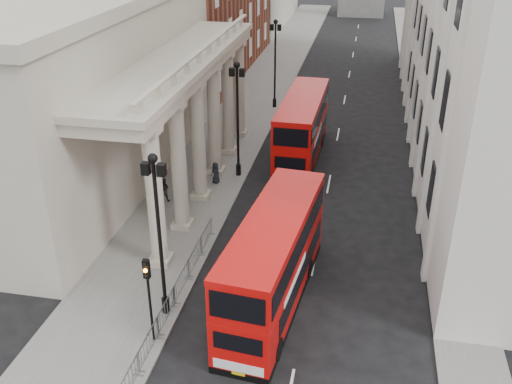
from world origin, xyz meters
name	(u,v)px	position (x,y,z in m)	size (l,w,h in m)	color
ground	(149,375)	(0.00, 0.00, 0.00)	(260.00, 260.00, 0.00)	black
sidewalk_west	(237,127)	(-3.00, 30.00, 0.06)	(6.00, 140.00, 0.12)	slate
sidewalk_east	(427,140)	(13.50, 30.00, 0.06)	(3.00, 140.00, 0.12)	slate
kerb	(269,129)	(-0.05, 30.00, 0.07)	(0.20, 140.00, 0.14)	slate
portico_building	(90,97)	(-10.50, 18.00, 6.00)	(9.00, 28.00, 12.00)	#A9A08D
lamp_post_south	(159,226)	(-0.60, 4.00, 4.91)	(1.05, 0.44, 8.32)	black
lamp_post_mid	(238,112)	(-0.60, 20.00, 4.91)	(1.05, 0.44, 8.32)	black
lamp_post_north	(275,58)	(-0.60, 36.00, 4.91)	(1.05, 0.44, 8.32)	black
traffic_light	(148,286)	(-0.50, 1.98, 3.11)	(0.28, 0.33, 4.30)	black
crowd_barriers	(158,327)	(-0.35, 2.23, 0.67)	(0.50, 18.75, 1.10)	gray
bus_near	(274,260)	(4.34, 5.93, 2.50)	(3.75, 11.30, 4.79)	red
bus_far	(302,127)	(3.47, 24.24, 2.56)	(2.99, 11.43, 4.91)	#C20A08
pedestrian_a	(198,184)	(-2.50, 16.11, 1.06)	(0.69, 0.45, 1.89)	black
pedestrian_b	(164,190)	(-4.55, 15.03, 0.95)	(0.80, 0.63, 1.65)	black
pedestrian_c	(216,173)	(-1.89, 18.42, 0.89)	(0.75, 0.49, 1.54)	black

